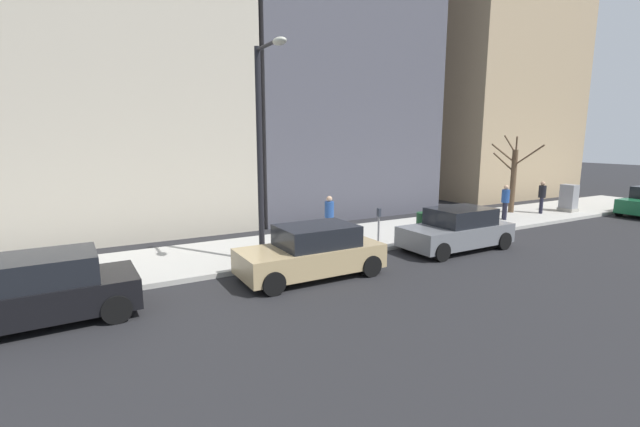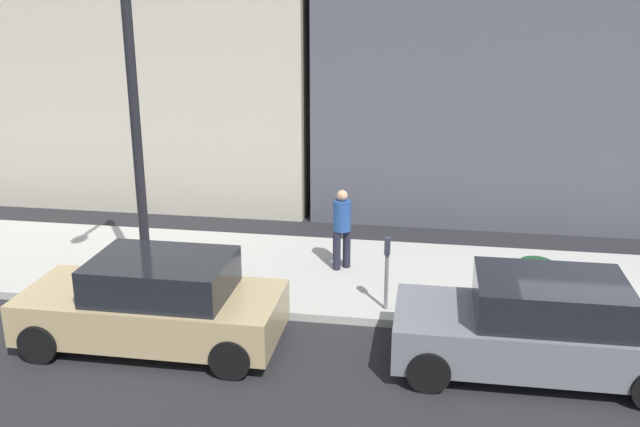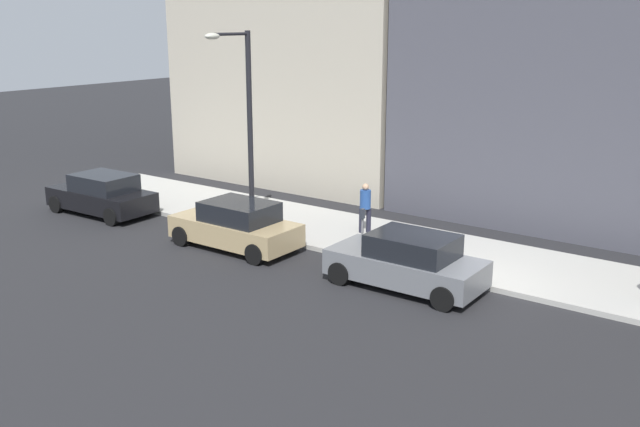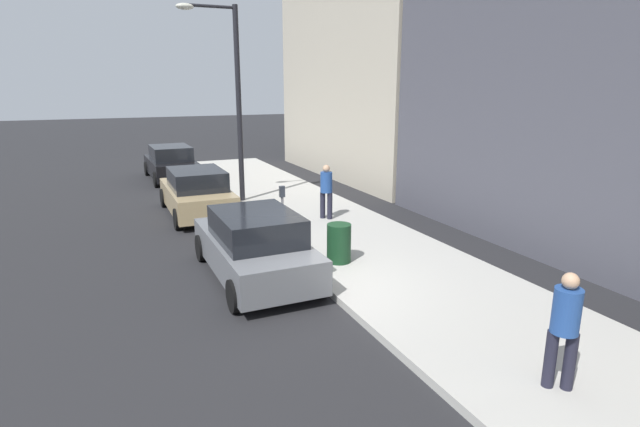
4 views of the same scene
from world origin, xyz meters
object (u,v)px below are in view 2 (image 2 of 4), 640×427
parked_car_grey (538,327)px  parking_meter (387,266)px  trash_bin (534,285)px  pedestrian_far_corner (342,225)px  streetlamp (126,87)px  parked_car_tan (155,303)px

parked_car_grey → parking_meter: parked_car_grey is taller
trash_bin → pedestrian_far_corner: 3.89m
parked_car_grey → trash_bin: size_ratio=4.68×
parking_meter → pedestrian_far_corner: 2.07m
streetlamp → pedestrian_far_corner: (1.95, -3.47, -2.93)m
parked_car_tan → streetlamp: (1.47, 0.87, 3.28)m
parking_meter → pedestrian_far_corner: (1.79, 1.04, 0.11)m
parking_meter → trash_bin: (0.45, -2.59, -0.38)m
parked_car_tan → streetlamp: bearing=30.2°
parked_car_grey → parking_meter: size_ratio=3.12×
parked_car_grey → trash_bin: bearing=-5.9°
parked_car_tan → streetlamp: 3.70m
streetlamp → parked_car_grey: bearing=-100.9°
parking_meter → trash_bin: bearing=-80.1°
parked_car_tan → pedestrian_far_corner: bearing=-37.5°
parked_car_grey → parked_car_tan: size_ratio=1.00×
parked_car_grey → parked_car_tan: 6.04m
parked_car_tan → pedestrian_far_corner: size_ratio=2.53×
parked_car_tan → parked_car_grey: bearing=-88.9°
trash_bin → parked_car_grey: bearing=174.5°
parked_car_tan → trash_bin: parked_car_tan is taller
parked_car_tan → parking_meter: 4.00m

